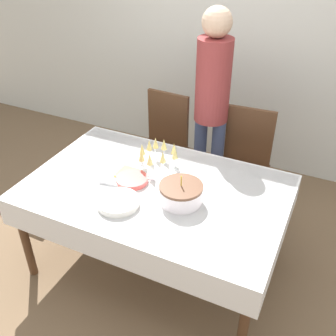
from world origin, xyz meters
name	(u,v)px	position (x,y,z in m)	size (l,w,h in m)	color
ground_plane	(157,262)	(0.00, 0.00, 0.00)	(12.00, 12.00, 0.00)	brown
wall_back	(240,32)	(0.00, 1.77, 1.35)	(8.00, 0.05, 2.70)	silver
dining_table	(156,198)	(0.00, 0.00, 0.63)	(1.76, 1.13, 0.74)	white
dining_chair_far_left	(162,142)	(-0.38, 0.88, 0.54)	(0.44, 0.44, 0.97)	#51331E
dining_chair_far_right	(244,161)	(0.38, 0.88, 0.54)	(0.44, 0.44, 0.97)	#51331E
birthday_cake	(181,193)	(0.22, -0.07, 0.80)	(0.28, 0.28, 0.20)	white
champagne_tray	(157,156)	(-0.11, 0.23, 0.82)	(0.37, 0.37, 0.18)	silver
plate_stack_main	(118,202)	(-0.13, -0.27, 0.76)	(0.27, 0.27, 0.04)	silver
plate_stack_dessert	(132,180)	(-0.17, -0.02, 0.75)	(0.22, 0.22, 0.03)	#CC4C47
cake_knife	(169,221)	(0.24, -0.28, 0.74)	(0.29, 0.13, 0.00)	silver
fork_pile	(112,182)	(-0.29, -0.09, 0.75)	(0.18, 0.08, 0.02)	silver
napkin_pile	(128,173)	(-0.25, 0.06, 0.74)	(0.15, 0.15, 0.01)	#E0D166
person_standing	(212,95)	(0.05, 0.92, 1.06)	(0.28, 0.28, 1.74)	#3F4C72
gift_bag	(36,200)	(-1.24, 0.06, 0.15)	(0.19, 0.12, 0.31)	orange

